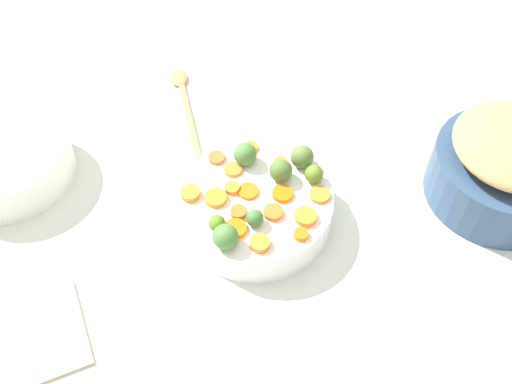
{
  "coord_description": "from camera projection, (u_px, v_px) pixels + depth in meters",
  "views": [
    {
      "loc": [
        0.21,
        0.55,
        0.89
      ],
      "look_at": [
        -0.03,
        -0.03,
        0.1
      ],
      "focal_mm": 40.53,
      "sensor_mm": 36.0,
      "label": 1
    }
  ],
  "objects": [
    {
      "name": "brussels_sprout_5",
      "position": [
        245.0,
        154.0,
        1.05
      ],
      "size": [
        0.04,
        0.04,
        0.04
      ],
      "primitive_type": "sphere",
      "color": "#51803D",
      "rests_on": "serving_bowl_carrots"
    },
    {
      "name": "metal_pot",
      "position": [
        501.0,
        175.0,
        1.07
      ],
      "size": [
        0.27,
        0.27,
        0.11
      ],
      "primitive_type": "cylinder",
      "color": "#324B6E",
      "rests_on": "tabletop"
    },
    {
      "name": "brussels_sprout_6",
      "position": [
        225.0,
        237.0,
        0.94
      ],
      "size": [
        0.04,
        0.04,
        0.04
      ],
      "primitive_type": "sphere",
      "color": "#4E823D",
      "rests_on": "serving_bowl_carrots"
    },
    {
      "name": "carrot_slice_4",
      "position": [
        260.0,
        243.0,
        0.95
      ],
      "size": [
        0.04,
        0.04,
        0.01
      ],
      "primitive_type": "cylinder",
      "rotation": [
        0.0,
        0.0,
        3.27
      ],
      "color": "orange",
      "rests_on": "serving_bowl_carrots"
    },
    {
      "name": "carrot_slice_2",
      "position": [
        301.0,
        234.0,
        0.96
      ],
      "size": [
        0.03,
        0.03,
        0.01
      ],
      "primitive_type": "cylinder",
      "rotation": [
        0.0,
        0.0,
        5.12
      ],
      "color": "orange",
      "rests_on": "serving_bowl_carrots"
    },
    {
      "name": "brussels_sprout_1",
      "position": [
        217.0,
        223.0,
        0.96
      ],
      "size": [
        0.03,
        0.03,
        0.03
      ],
      "primitive_type": "sphere",
      "color": "#5A8627",
      "rests_on": "serving_bowl_carrots"
    },
    {
      "name": "carrot_slice_13",
      "position": [
        216.0,
        158.0,
        1.07
      ],
      "size": [
        0.04,
        0.04,
        0.01
      ],
      "primitive_type": "cylinder",
      "rotation": [
        0.0,
        0.0,
        1.4
      ],
      "color": "orange",
      "rests_on": "serving_bowl_carrots"
    },
    {
      "name": "brussels_sprout_2",
      "position": [
        314.0,
        174.0,
        1.03
      ],
      "size": [
        0.03,
        0.03,
        0.03
      ],
      "primitive_type": "sphere",
      "color": "olive",
      "rests_on": "serving_bowl_carrots"
    },
    {
      "name": "carrot_slice_10",
      "position": [
        281.0,
        163.0,
        1.06
      ],
      "size": [
        0.04,
        0.04,
        0.01
      ],
      "primitive_type": "cylinder",
      "rotation": [
        0.0,
        0.0,
        5.35
      ],
      "color": "orange",
      "rests_on": "serving_bowl_carrots"
    },
    {
      "name": "carrot_slice_9",
      "position": [
        273.0,
        212.0,
        0.99
      ],
      "size": [
        0.04,
        0.04,
        0.01
      ],
      "primitive_type": "cylinder",
      "rotation": [
        0.0,
        0.0,
        4.93
      ],
      "color": "orange",
      "rests_on": "serving_bowl_carrots"
    },
    {
      "name": "carrot_slice_7",
      "position": [
        306.0,
        217.0,
        0.98
      ],
      "size": [
        0.05,
        0.05,
        0.01
      ],
      "primitive_type": "cylinder",
      "rotation": [
        0.0,
        0.0,
        1.02
      ],
      "color": "orange",
      "rests_on": "serving_bowl_carrots"
    },
    {
      "name": "wooden_spoon",
      "position": [
        183.0,
        99.0,
        1.27
      ],
      "size": [
        0.08,
        0.31,
        0.01
      ],
      "color": "tan",
      "rests_on": "tabletop"
    },
    {
      "name": "carrot_slice_0",
      "position": [
        238.0,
        211.0,
        0.99
      ],
      "size": [
        0.03,
        0.03,
        0.01
      ],
      "primitive_type": "cylinder",
      "rotation": [
        0.0,
        0.0,
        1.4
      ],
      "color": "orange",
      "rests_on": "serving_bowl_carrots"
    },
    {
      "name": "tabletop",
      "position": [
        244.0,
        238.0,
        1.06
      ],
      "size": [
        2.4,
        2.4,
        0.02
      ],
      "primitive_type": "cube",
      "color": "silver",
      "rests_on": "ground"
    },
    {
      "name": "carrot_slice_6",
      "position": [
        282.0,
        194.0,
        1.02
      ],
      "size": [
        0.05,
        0.05,
        0.01
      ],
      "primitive_type": "cylinder",
      "rotation": [
        0.0,
        0.0,
        0.28
      ],
      "color": "orange",
      "rests_on": "serving_bowl_carrots"
    },
    {
      "name": "carrot_slice_3",
      "position": [
        250.0,
        147.0,
        1.09
      ],
      "size": [
        0.03,
        0.03,
        0.01
      ],
      "primitive_type": "cylinder",
      "rotation": [
        0.0,
        0.0,
        6.1
      ],
      "color": "orange",
      "rests_on": "serving_bowl_carrots"
    },
    {
      "name": "serving_bowl_carrots",
      "position": [
        256.0,
        207.0,
        1.05
      ],
      "size": [
        0.28,
        0.28,
        0.07
      ],
      "primitive_type": "cylinder",
      "color": "white",
      "rests_on": "tabletop"
    },
    {
      "name": "carrot_slice_1",
      "position": [
        235.0,
        229.0,
        0.97
      ],
      "size": [
        0.05,
        0.05,
        0.01
      ],
      "primitive_type": "cylinder",
      "rotation": [
        0.0,
        0.0,
        4.07
      ],
      "color": "orange",
      "rests_on": "serving_bowl_carrots"
    },
    {
      "name": "carrot_slice_8",
      "position": [
        248.0,
        191.0,
        1.02
      ],
      "size": [
        0.05,
        0.05,
        0.01
      ],
      "primitive_type": "cylinder",
      "rotation": [
        0.0,
        0.0,
        2.31
      ],
      "color": "orange",
      "rests_on": "serving_bowl_carrots"
    },
    {
      "name": "brussels_sprout_3",
      "position": [
        302.0,
        157.0,
        1.05
      ],
      "size": [
        0.04,
        0.04,
        0.04
      ],
      "primitive_type": "sphere",
      "color": "#5A7834",
      "rests_on": "serving_bowl_carrots"
    },
    {
      "name": "carrot_slice_11",
      "position": [
        320.0,
        195.0,
        1.02
      ],
      "size": [
        0.04,
        0.04,
        0.01
      ],
      "primitive_type": "cylinder",
      "rotation": [
        0.0,
        0.0,
        1.57
      ],
      "color": "orange",
      "rests_on": "serving_bowl_carrots"
    },
    {
      "name": "carrot_slice_15",
      "position": [
        233.0,
        170.0,
        1.05
      ],
      "size": [
        0.03,
        0.03,
        0.01
      ],
      "primitive_type": "cylinder",
      "rotation": [
        0.0,
        0.0,
        1.58
      ],
      "color": "orange",
      "rests_on": "serving_bowl_carrots"
    },
    {
      "name": "brussels_sprout_0",
      "position": [
        281.0,
        171.0,
        1.03
      ],
      "size": [
        0.04,
        0.04,
        0.04
      ],
      "primitive_type": "sphere",
      "color": "#4E712F",
      "rests_on": "serving_bowl_carrots"
    },
    {
      "name": "brussels_sprout_4",
      "position": [
        255.0,
        218.0,
        0.97
      ],
      "size": [
        0.03,
        0.03,
        0.03
      ],
      "primitive_type": "sphere",
      "color": "#427739",
      "rests_on": "serving_bowl_carrots"
    },
    {
      "name": "carrot_slice_5",
      "position": [
        216.0,
        198.0,
        1.01
      ],
      "size": [
        0.06,
        0.06,
        0.01
      ],
      "primitive_type": "cylinder",
      "rotation": [
        0.0,
        0.0,
        5.49
      ],
      "color": "orange",
      "rests_on": "serving_bowl_carrots"
    },
    {
      "name": "carrot_slice_12",
      "position": [
        190.0,
        193.0,
        1.02
      ],
      "size": [
        0.05,
        0.05,
        0.01
      ],
      "primitive_type": "cylinder",
      "rotation": [
        0.0,
        0.0,
        5.51
      ],
      "color": "orange",
      "rests_on": "serving_bowl_carrots"
    },
    {
      "name": "casserole_dish",
      "position": [
        5.0,
        161.0,
        1.11
      ],
      "size": [
        0.25,
        0.25,
        0.08
      ],
      "primitive_type": "cylinder",
      "color": "white",
      "rests_on": "tabletop"
    },
    {
      "name": "carrot_slice_14",
      "position": [
        230.0,
        189.0,
        1.02
      ],
      "size": [
        0.04,
        0.04,
        0.01
      ],
      "primitive_type": "cylinder",
      "rotation": [
        0.0,
        0.0,
        5.66
      ],
      "color": "orange",
      "rests_on": "serving_bowl_carrots"
    },
    {
      "name": "dish_towel",
      "position": [
        28.0,
        341.0,
        0.92
      ],
      "size": [
        0.18,
        0.16,
        0.01
      ],
      "primitive_type": "cube",
      "rotation": [
        0.0,
        0.0,
        0.01
      ],
      "color": "#CFA88F",
      "rests_on": "tabletop"
    }
  ]
}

